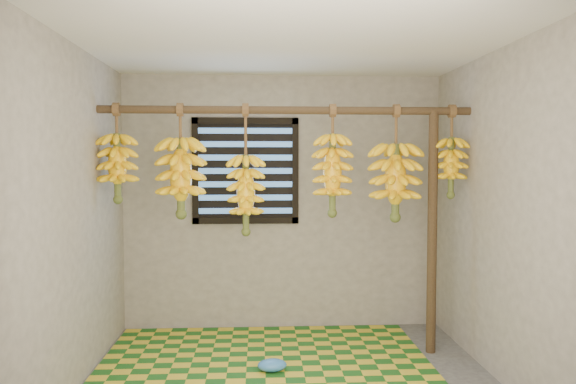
{
  "coord_description": "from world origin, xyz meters",
  "views": [
    {
      "loc": [
        -0.24,
        -3.82,
        1.59
      ],
      "look_at": [
        0.0,
        0.55,
        1.35
      ],
      "focal_mm": 35.0,
      "sensor_mm": 36.0,
      "label": 1
    }
  ],
  "objects": [
    {
      "name": "wall_back",
      "position": [
        0.0,
        1.5,
        1.2
      ],
      "size": [
        3.0,
        0.01,
        2.4
      ],
      "primitive_type": "cube",
      "color": "slate",
      "rests_on": "floor"
    },
    {
      "name": "plastic_bag",
      "position": [
        -0.13,
        0.32,
        0.06
      ],
      "size": [
        0.24,
        0.18,
        0.09
      ],
      "primitive_type": "ellipsoid",
      "rotation": [
        0.0,
        0.0,
        0.09
      ],
      "color": "#3475C2",
      "rests_on": "woven_mat"
    },
    {
      "name": "banana_bunch_b",
      "position": [
        -0.85,
        0.7,
        1.46
      ],
      "size": [
        0.36,
        0.36,
        0.9
      ],
      "color": "brown",
      "rests_on": "hanging_pole"
    },
    {
      "name": "window",
      "position": [
        -0.35,
        1.48,
        1.5
      ],
      "size": [
        1.0,
        0.04,
        1.0
      ],
      "color": "black",
      "rests_on": "wall_back"
    },
    {
      "name": "banana_bunch_f",
      "position": [
        1.35,
        0.7,
        1.54
      ],
      "size": [
        0.26,
        0.26,
        0.76
      ],
      "color": "brown",
      "rests_on": "hanging_pole"
    },
    {
      "name": "banana_bunch_d",
      "position": [
        0.37,
        0.7,
        1.48
      ],
      "size": [
        0.3,
        0.3,
        0.9
      ],
      "color": "brown",
      "rests_on": "hanging_pole"
    },
    {
      "name": "woven_mat",
      "position": [
        -0.18,
        0.42,
        0.01
      ],
      "size": [
        2.6,
        2.08,
        0.01
      ],
      "primitive_type": "cube",
      "rotation": [
        0.0,
        0.0,
        -0.0
      ],
      "color": "#1A5519",
      "rests_on": "floor"
    },
    {
      "name": "banana_bunch_c",
      "position": [
        -0.33,
        0.7,
        1.32
      ],
      "size": [
        0.28,
        0.28,
        1.05
      ],
      "color": "brown",
      "rests_on": "hanging_pole"
    },
    {
      "name": "wall_left",
      "position": [
        -1.5,
        0.0,
        1.2
      ],
      "size": [
        0.01,
        3.0,
        2.4
      ],
      "primitive_type": "cube",
      "color": "slate",
      "rests_on": "floor"
    },
    {
      "name": "ceiling",
      "position": [
        0.0,
        0.0,
        2.4
      ],
      "size": [
        3.0,
        3.0,
        0.01
      ],
      "primitive_type": "cube",
      "color": "silver",
      "rests_on": "wall_back"
    },
    {
      "name": "banana_bunch_a",
      "position": [
        -1.35,
        0.7,
        1.54
      ],
      "size": [
        0.3,
        0.3,
        0.78
      ],
      "color": "brown",
      "rests_on": "hanging_pole"
    },
    {
      "name": "banana_bunch_e",
      "position": [
        0.89,
        0.7,
        1.42
      ],
      "size": [
        0.4,
        0.4,
        0.94
      ],
      "color": "brown",
      "rests_on": "hanging_pole"
    },
    {
      "name": "hanging_pole",
      "position": [
        0.0,
        0.7,
        2.0
      ],
      "size": [
        3.0,
        0.06,
        0.06
      ],
      "primitive_type": "cylinder",
      "rotation": [
        0.0,
        1.57,
        0.0
      ],
      "color": "#493622",
      "rests_on": "wall_left"
    },
    {
      "name": "wall_right",
      "position": [
        1.5,
        0.0,
        1.2
      ],
      "size": [
        0.01,
        3.0,
        2.4
      ],
      "primitive_type": "cube",
      "color": "slate",
      "rests_on": "floor"
    },
    {
      "name": "support_post",
      "position": [
        1.2,
        0.7,
        1.0
      ],
      "size": [
        0.08,
        0.08,
        2.0
      ],
      "primitive_type": "cylinder",
      "color": "#493622",
      "rests_on": "floor"
    }
  ]
}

